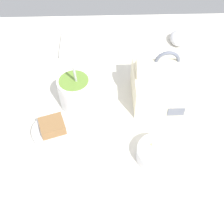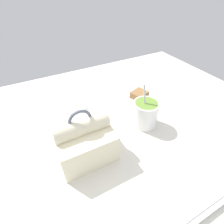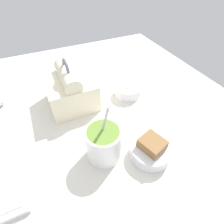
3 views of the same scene
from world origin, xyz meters
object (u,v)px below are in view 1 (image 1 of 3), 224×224
at_px(bento_bowl_sandwich, 54,132).
at_px(lunch_bag, 163,83).
at_px(soup_cup, 75,92).
at_px(computer_mouse, 177,38).
at_px(bento_bowl_snacks, 156,153).
at_px(keyboard, 110,44).

bearing_deg(bento_bowl_sandwich, lunch_bag, 23.79).
bearing_deg(soup_cup, computer_mouse, 39.27).
distance_m(soup_cup, bento_bowl_snacks, 0.30).
xyz_separation_m(lunch_bag, bento_bowl_snacks, (-0.04, -0.22, -0.04)).
height_order(keyboard, lunch_bag, lunch_bag).
height_order(keyboard, computer_mouse, computer_mouse).
height_order(keyboard, bento_bowl_sandwich, bento_bowl_sandwich).
height_order(bento_bowl_sandwich, bento_bowl_snacks, bento_bowl_sandwich).
distance_m(keyboard, bento_bowl_snacks, 0.50).
xyz_separation_m(lunch_bag, computer_mouse, (0.10, 0.28, -0.05)).
bearing_deg(bento_bowl_snacks, computer_mouse, 73.59).
relative_size(soup_cup, computer_mouse, 2.12).
distance_m(bento_bowl_sandwich, computer_mouse, 0.60).
distance_m(bento_bowl_snacks, computer_mouse, 0.52).
relative_size(keyboard, bento_bowl_sandwich, 3.10).
height_order(soup_cup, bento_bowl_sandwich, soup_cup).
relative_size(soup_cup, bento_bowl_snacks, 1.67).
bearing_deg(keyboard, lunch_bag, -59.93).
relative_size(lunch_bag, bento_bowl_sandwich, 1.56).
bearing_deg(keyboard, computer_mouse, 2.58).
bearing_deg(lunch_bag, soup_cup, -175.44).
height_order(lunch_bag, soup_cup, lunch_bag).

